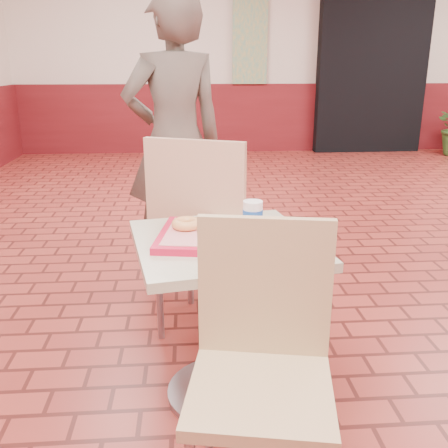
{
  "coord_description": "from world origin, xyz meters",
  "views": [
    {
      "loc": [
        -1.55,
        -2.59,
        1.3
      ],
      "look_at": [
        -1.42,
        -0.86,
        0.74
      ],
      "focal_mm": 40.0,
      "sensor_mm": 36.0,
      "label": 1
    }
  ],
  "objects": [
    {
      "name": "long_john_donut",
      "position": [
        -1.37,
        -0.9,
        0.73
      ],
      "size": [
        0.17,
        0.12,
        0.05
      ],
      "rotation": [
        0.0,
        0.0,
        -0.32
      ],
      "color": "gold",
      "rests_on": "serving_tray"
    },
    {
      "name": "main_table",
      "position": [
        -1.42,
        -0.86,
        0.46
      ],
      "size": [
        0.64,
        0.64,
        0.68
      ],
      "rotation": [
        0.0,
        0.0,
        0.18
      ],
      "color": "#B7B493",
      "rests_on": "ground"
    },
    {
      "name": "ring_donut",
      "position": [
        -1.55,
        -0.81,
        0.72
      ],
      "size": [
        0.11,
        0.11,
        0.04
      ],
      "primitive_type": "torus",
      "rotation": [
        0.0,
        0.0,
        -0.01
      ],
      "color": "#F0A057",
      "rests_on": "serving_tray"
    },
    {
      "name": "customer",
      "position": [
        -1.61,
        0.41,
        0.85
      ],
      "size": [
        0.72,
        0.59,
        1.7
      ],
      "primitive_type": "imported",
      "rotation": [
        0.0,
        0.0,
        3.48
      ],
      "color": "brown",
      "rests_on": "ground"
    },
    {
      "name": "paper_cup",
      "position": [
        -1.3,
        -0.79,
        0.76
      ],
      "size": [
        0.08,
        0.08,
        0.1
      ],
      "rotation": [
        0.0,
        0.0,
        -0.08
      ],
      "color": "white",
      "rests_on": "serving_tray"
    },
    {
      "name": "corridor_doorway",
      "position": [
        1.2,
        4.88,
        1.1
      ],
      "size": [
        1.6,
        0.22,
        2.2
      ],
      "primitive_type": "cube",
      "color": "black",
      "rests_on": "ground"
    },
    {
      "name": "chair_main_front",
      "position": [
        -1.34,
        -1.34,
        0.49
      ],
      "size": [
        0.47,
        0.47,
        0.87
      ],
      "rotation": [
        0.0,
        0.0,
        -0.19
      ],
      "color": "tan",
      "rests_on": "ground"
    },
    {
      "name": "promo_poster",
      "position": [
        -0.6,
        4.94,
        1.6
      ],
      "size": [
        0.5,
        0.03,
        1.2
      ],
      "primitive_type": "cube",
      "color": "gray",
      "rests_on": "wainscot_band"
    },
    {
      "name": "serving_tray",
      "position": [
        -1.42,
        -0.86,
        0.69
      ],
      "size": [
        0.48,
        0.37,
        0.03
      ],
      "rotation": [
        0.0,
        0.0,
        -0.16
      ],
      "color": "red",
      "rests_on": "main_table"
    },
    {
      "name": "chair_main_back",
      "position": [
        -1.47,
        -0.37,
        0.55
      ],
      "size": [
        0.6,
        0.6,
        0.99
      ],
      "rotation": [
        0.0,
        0.0,
        2.74
      ],
      "color": "tan",
      "rests_on": "ground"
    }
  ]
}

